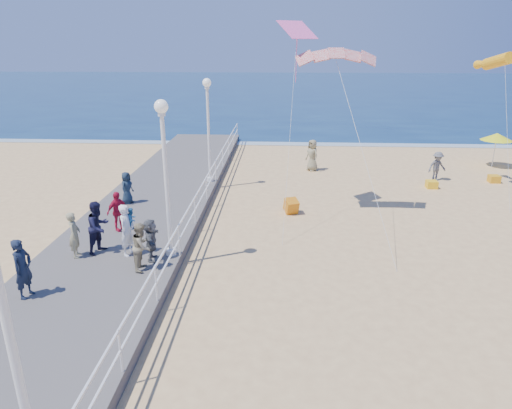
# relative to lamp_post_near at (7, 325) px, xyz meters

# --- Properties ---
(ground) EXTENTS (160.00, 160.00, 0.00)m
(ground) POSITION_rel_lamp_post_near_xyz_m (5.35, 9.00, -3.66)
(ground) COLOR #E6BB78
(ground) RESTS_ON ground
(ocean) EXTENTS (160.00, 90.00, 0.05)m
(ocean) POSITION_rel_lamp_post_near_xyz_m (5.35, 74.00, -3.65)
(ocean) COLOR #0C294D
(ocean) RESTS_ON ground
(surf_line) EXTENTS (160.00, 1.20, 0.04)m
(surf_line) POSITION_rel_lamp_post_near_xyz_m (5.35, 29.50, -3.63)
(surf_line) COLOR silver
(surf_line) RESTS_ON ground
(boardwalk) EXTENTS (5.00, 44.00, 0.40)m
(boardwalk) POSITION_rel_lamp_post_near_xyz_m (-2.15, 9.00, -3.46)
(boardwalk) COLOR #65605B
(boardwalk) RESTS_ON ground
(railing) EXTENTS (0.05, 42.00, 0.55)m
(railing) POSITION_rel_lamp_post_near_xyz_m (0.30, 9.00, -2.41)
(railing) COLOR white
(railing) RESTS_ON boardwalk
(lamp_post_near) EXTENTS (0.44, 0.44, 5.32)m
(lamp_post_near) POSITION_rel_lamp_post_near_xyz_m (0.00, 0.00, 0.00)
(lamp_post_near) COLOR white
(lamp_post_near) RESTS_ON boardwalk
(lamp_post_mid) EXTENTS (0.44, 0.44, 5.32)m
(lamp_post_mid) POSITION_rel_lamp_post_near_xyz_m (0.00, 9.00, 0.00)
(lamp_post_mid) COLOR white
(lamp_post_mid) RESTS_ON boardwalk
(lamp_post_far) EXTENTS (0.44, 0.44, 5.32)m
(lamp_post_far) POSITION_rel_lamp_post_near_xyz_m (0.00, 18.00, 0.00)
(lamp_post_far) COLOR white
(lamp_post_far) RESTS_ON boardwalk
(woman_holding_toddler) EXTENTS (0.59, 0.76, 1.83)m
(woman_holding_toddler) POSITION_rel_lamp_post_near_xyz_m (-1.46, 8.93, -2.34)
(woman_holding_toddler) COLOR white
(woman_holding_toddler) RESTS_ON boardwalk
(toddler_held) EXTENTS (0.40, 0.46, 0.82)m
(toddler_held) POSITION_rel_lamp_post_near_xyz_m (-1.31, 9.08, -2.00)
(toddler_held) COLOR teal
(toddler_held) RESTS_ON boardwalk
(spectator_0) EXTENTS (0.53, 0.72, 1.80)m
(spectator_0) POSITION_rel_lamp_post_near_xyz_m (-3.53, 6.02, -2.36)
(spectator_0) COLOR #171F33
(spectator_0) RESTS_ON boardwalk
(spectator_1) EXTENTS (0.62, 0.79, 1.60)m
(spectator_1) POSITION_rel_lamp_post_near_xyz_m (-0.66, 7.91, -2.46)
(spectator_1) COLOR gray
(spectator_1) RESTS_ON boardwalk
(spectator_3) EXTENTS (0.84, 0.99, 1.58)m
(spectator_3) POSITION_rel_lamp_post_near_xyz_m (-2.55, 11.06, -2.47)
(spectator_3) COLOR #BF173A
(spectator_3) RESTS_ON boardwalk
(spectator_4) EXTENTS (0.64, 0.82, 1.48)m
(spectator_4) POSITION_rel_lamp_post_near_xyz_m (-3.24, 14.26, -2.52)
(spectator_4) COLOR #1B2A3B
(spectator_4) RESTS_ON boardwalk
(spectator_5) EXTENTS (0.69, 1.42, 1.47)m
(spectator_5) POSITION_rel_lamp_post_near_xyz_m (-0.55, 8.57, -2.52)
(spectator_5) COLOR #545659
(spectator_5) RESTS_ON boardwalk
(spectator_6) EXTENTS (0.52, 0.67, 1.62)m
(spectator_6) POSITION_rel_lamp_post_near_xyz_m (-3.21, 8.68, -2.45)
(spectator_6) COLOR #9A936A
(spectator_6) RESTS_ON boardwalk
(spectator_7) EXTENTS (1.00, 1.11, 1.86)m
(spectator_7) POSITION_rel_lamp_post_near_xyz_m (-2.53, 9.11, -2.33)
(spectator_7) COLOR #171631
(spectator_7) RESTS_ON boardwalk
(beach_walker_a) EXTENTS (1.21, 0.91, 1.66)m
(beach_walker_a) POSITION_rel_lamp_post_near_xyz_m (12.52, 20.14, -2.83)
(beach_walker_a) COLOR #58595D
(beach_walker_a) RESTS_ON ground
(beach_walker_c) EXTENTS (1.04, 1.10, 1.90)m
(beach_walker_c) POSITION_rel_lamp_post_near_xyz_m (5.64, 21.94, -2.71)
(beach_walker_c) COLOR gray
(beach_walker_c) RESTS_ON ground
(box_kite) EXTENTS (0.76, 0.86, 0.74)m
(box_kite) POSITION_rel_lamp_post_near_xyz_m (4.27, 14.36, -3.36)
(box_kite) COLOR #CB460B
(box_kite) RESTS_ON ground
(beach_umbrella) EXTENTS (1.90, 1.90, 2.14)m
(beach_umbrella) POSITION_rel_lamp_post_near_xyz_m (17.01, 23.42, -1.75)
(beach_umbrella) COLOR white
(beach_umbrella) RESTS_ON ground
(beach_chair_left) EXTENTS (0.55, 0.55, 0.40)m
(beach_chair_left) POSITION_rel_lamp_post_near_xyz_m (11.87, 18.70, -3.46)
(beach_chair_left) COLOR yellow
(beach_chair_left) RESTS_ON ground
(beach_chair_right) EXTENTS (0.55, 0.55, 0.40)m
(beach_chair_right) POSITION_rel_lamp_post_near_xyz_m (15.67, 19.97, -3.46)
(beach_chair_right) COLOR orange
(beach_chair_right) RESTS_ON ground
(kite_parafoil) EXTENTS (3.32, 0.94, 0.65)m
(kite_parafoil) POSITION_rel_lamp_post_near_xyz_m (5.92, 14.24, 3.32)
(kite_parafoil) COLOR red
(kite_windsock) EXTENTS (1.07, 3.01, 1.15)m
(kite_windsock) POSITION_rel_lamp_post_near_xyz_m (13.90, 17.93, 2.89)
(kite_windsock) COLOR #F6A214
(kite_diamond_pink) EXTENTS (1.78, 1.74, 0.75)m
(kite_diamond_pink) POSITION_rel_lamp_post_near_xyz_m (4.33, 15.10, 4.23)
(kite_diamond_pink) COLOR #FF5DB1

